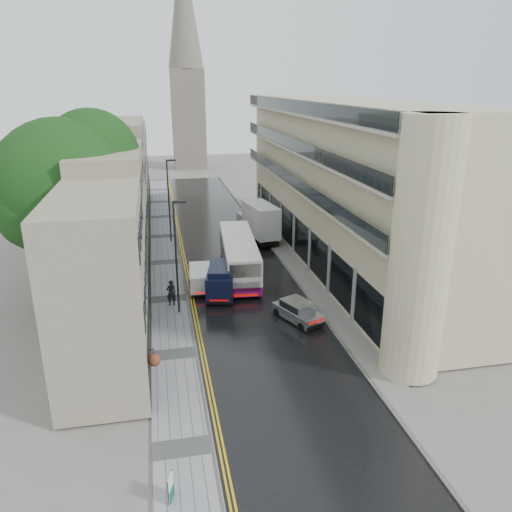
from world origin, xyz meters
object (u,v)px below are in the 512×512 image
object	(u,v)px
lamp_post_far	(169,202)
estate_sign	(170,488)
tree_far	(92,186)
tree_near	(67,212)
pedestrian	(171,293)
white_lorry	(255,227)
navy_van	(207,287)
silver_hatchback	(302,321)
cream_bus	(227,270)
white_van	(191,286)
lamp_post_near	(176,259)

from	to	relation	value
lamp_post_far	estate_sign	bearing A→B (deg)	-101.72
tree_far	lamp_post_far	distance (m)	7.39
tree_near	pedestrian	bearing A→B (deg)	-16.38
white_lorry	navy_van	bearing A→B (deg)	-124.62
white_lorry	silver_hatchback	bearing A→B (deg)	-100.68
cream_bus	navy_van	xyz separation A→B (m)	(-1.84, -2.42, -0.31)
silver_hatchback	pedestrian	size ratio (longest dim) A/B	1.98
pedestrian	lamp_post_far	xyz separation A→B (m)	(0.57, 15.77, 3.17)
silver_hatchback	navy_van	xyz separation A→B (m)	(-5.60, 5.61, 0.54)
silver_hatchback	navy_van	bearing A→B (deg)	111.35
silver_hatchback	pedestrian	distance (m)	9.93
cream_bus	white_lorry	distance (m)	11.23
white_van	pedestrian	bearing A→B (deg)	-132.71
lamp_post_far	lamp_post_near	bearing A→B (deg)	-99.85
white_lorry	white_van	xyz separation A→B (m)	(-7.22, -11.37, -1.11)
silver_hatchback	estate_sign	distance (m)	15.55
silver_hatchback	lamp_post_far	xyz separation A→B (m)	(-7.66, 21.31, 3.52)
cream_bus	estate_sign	bearing A→B (deg)	-99.58
white_lorry	lamp_post_far	distance (m)	8.97
white_lorry	pedestrian	world-z (taller)	white_lorry
silver_hatchback	white_van	world-z (taller)	white_van
pedestrian	white_van	bearing A→B (deg)	-149.67
white_lorry	lamp_post_near	distance (m)	16.52
navy_van	silver_hatchback	bearing A→B (deg)	-33.14
tree_near	white_lorry	bearing A→B (deg)	34.88
pedestrian	lamp_post_far	world-z (taller)	lamp_post_far
white_lorry	estate_sign	size ratio (longest dim) A/B	7.02
tree_far	silver_hatchback	bearing A→B (deg)	-54.34
navy_van	pedestrian	distance (m)	2.64
silver_hatchback	pedestrian	world-z (taller)	pedestrian
lamp_post_near	cream_bus	bearing A→B (deg)	51.54
white_lorry	pedestrian	size ratio (longest dim) A/B	3.90
tree_far	navy_van	world-z (taller)	tree_far
white_van	lamp_post_far	bearing A→B (deg)	97.21
cream_bus	silver_hatchback	size ratio (longest dim) A/B	3.01
tree_near	white_van	xyz separation A→B (m)	(8.34, -0.52, -6.06)
tree_near	white_lorry	xyz separation A→B (m)	(15.56, 10.85, -4.95)
silver_hatchback	pedestrian	bearing A→B (deg)	122.43
tree_near	tree_far	world-z (taller)	tree_near
silver_hatchback	lamp_post_near	bearing A→B (deg)	127.64
navy_van	cream_bus	bearing A→B (deg)	64.71
white_van	lamp_post_far	size ratio (longest dim) A/B	0.46
silver_hatchback	pedestrian	xyz separation A→B (m)	(-8.23, 5.55, 0.35)
estate_sign	pedestrian	bearing A→B (deg)	104.88
white_lorry	lamp_post_near	xyz separation A→B (m)	(-8.30, -14.13, 2.12)
lamp_post_near	estate_sign	world-z (taller)	lamp_post_near
white_van	pedestrian	distance (m)	2.14
tree_near	tree_far	size ratio (longest dim) A/B	1.11
estate_sign	lamp_post_near	bearing A→B (deg)	103.16
silver_hatchback	navy_van	world-z (taller)	navy_van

